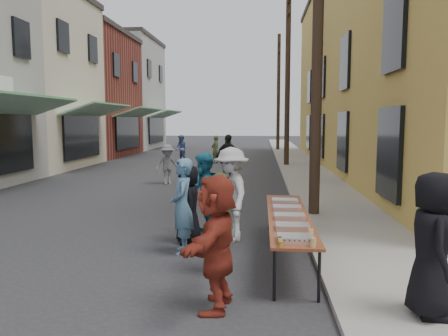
% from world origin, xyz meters
% --- Properties ---
extents(ground, '(120.00, 120.00, 0.00)m').
position_xyz_m(ground, '(0.00, 0.00, 0.00)').
color(ground, '#28282B').
rests_on(ground, ground).
extents(sidewalk, '(2.20, 60.00, 0.10)m').
position_xyz_m(sidewalk, '(5.00, 15.00, 0.05)').
color(sidewalk, gray).
rests_on(sidewalk, ground).
extents(storefront_row, '(8.00, 37.00, 9.00)m').
position_xyz_m(storefront_row, '(-10.00, 14.96, 4.12)').
color(storefront_row, maroon).
rests_on(storefront_row, ground).
extents(building_ochre, '(10.00, 28.00, 10.00)m').
position_xyz_m(building_ochre, '(11.10, 14.00, 5.00)').
color(building_ochre, gold).
rests_on(building_ochre, ground).
extents(utility_pole_near, '(0.26, 0.26, 9.00)m').
position_xyz_m(utility_pole_near, '(4.30, 3.00, 4.50)').
color(utility_pole_near, '#2D2116').
rests_on(utility_pole_near, ground).
extents(utility_pole_mid, '(0.26, 0.26, 9.00)m').
position_xyz_m(utility_pole_mid, '(4.30, 15.00, 4.50)').
color(utility_pole_mid, '#2D2116').
rests_on(utility_pole_mid, ground).
extents(utility_pole_far, '(0.26, 0.26, 9.00)m').
position_xyz_m(utility_pole_far, '(4.30, 27.00, 4.50)').
color(utility_pole_far, '#2D2116').
rests_on(utility_pole_far, ground).
extents(serving_table, '(0.70, 4.00, 0.75)m').
position_xyz_m(serving_table, '(3.47, -0.24, 0.71)').
color(serving_table, maroon).
rests_on(serving_table, ground).
extents(catering_tray_sausage, '(0.50, 0.33, 0.08)m').
position_xyz_m(catering_tray_sausage, '(3.47, -1.89, 0.79)').
color(catering_tray_sausage, maroon).
rests_on(catering_tray_sausage, serving_table).
extents(catering_tray_foil_b, '(0.50, 0.33, 0.08)m').
position_xyz_m(catering_tray_foil_b, '(3.47, -1.24, 0.79)').
color(catering_tray_foil_b, '#B2B2B7').
rests_on(catering_tray_foil_b, serving_table).
extents(catering_tray_buns, '(0.50, 0.33, 0.08)m').
position_xyz_m(catering_tray_buns, '(3.47, -0.54, 0.79)').
color(catering_tray_buns, tan).
rests_on(catering_tray_buns, serving_table).
extents(catering_tray_foil_d, '(0.50, 0.33, 0.08)m').
position_xyz_m(catering_tray_foil_d, '(3.47, 0.16, 0.79)').
color(catering_tray_foil_d, '#B2B2B7').
rests_on(catering_tray_foil_d, serving_table).
extents(catering_tray_buns_end, '(0.50, 0.33, 0.08)m').
position_xyz_m(catering_tray_buns_end, '(3.47, 0.86, 0.79)').
color(catering_tray_buns_end, tan).
rests_on(catering_tray_buns_end, serving_table).
extents(condiment_jar_a, '(0.07, 0.07, 0.08)m').
position_xyz_m(condiment_jar_a, '(3.25, -2.19, 0.79)').
color(condiment_jar_a, '#A57F26').
rests_on(condiment_jar_a, serving_table).
extents(condiment_jar_b, '(0.07, 0.07, 0.08)m').
position_xyz_m(condiment_jar_b, '(3.25, -2.09, 0.79)').
color(condiment_jar_b, '#A57F26').
rests_on(condiment_jar_b, serving_table).
extents(condiment_jar_c, '(0.07, 0.07, 0.08)m').
position_xyz_m(condiment_jar_c, '(3.25, -1.99, 0.79)').
color(condiment_jar_c, '#A57F26').
rests_on(condiment_jar_c, serving_table).
extents(cup_stack, '(0.08, 0.08, 0.12)m').
position_xyz_m(cup_stack, '(3.67, -2.14, 0.81)').
color(cup_stack, tan).
rests_on(cup_stack, serving_table).
extents(guest_front_a, '(0.70, 0.87, 1.53)m').
position_xyz_m(guest_front_a, '(1.60, 0.52, 0.77)').
color(guest_front_a, black).
rests_on(guest_front_a, ground).
extents(guest_front_b, '(0.51, 0.69, 1.71)m').
position_xyz_m(guest_front_b, '(1.60, -0.15, 0.85)').
color(guest_front_b, teal).
rests_on(guest_front_b, ground).
extents(guest_front_c, '(0.90, 1.01, 1.73)m').
position_xyz_m(guest_front_c, '(1.83, 1.07, 0.86)').
color(guest_front_c, teal).
rests_on(guest_front_c, ground).
extents(guest_front_d, '(1.02, 1.35, 1.86)m').
position_xyz_m(guest_front_d, '(2.42, 0.75, 0.93)').
color(guest_front_d, silver).
rests_on(guest_front_d, ground).
extents(guest_front_e, '(0.42, 0.94, 1.59)m').
position_xyz_m(guest_front_e, '(2.38, -1.10, 0.79)').
color(guest_front_e, '#64683C').
rests_on(guest_front_e, ground).
extents(guest_queue_back, '(0.69, 1.64, 1.72)m').
position_xyz_m(guest_queue_back, '(2.45, -2.41, 0.86)').
color(guest_queue_back, maroon).
rests_on(guest_queue_back, ground).
extents(server, '(0.65, 0.89, 1.70)m').
position_xyz_m(server, '(4.97, -2.61, 0.95)').
color(server, black).
rests_on(server, sidewalk).
extents(passerby_left, '(1.10, 0.93, 1.48)m').
position_xyz_m(passerby_left, '(-0.49, 8.26, 0.74)').
color(passerby_left, slate).
rests_on(passerby_left, ground).
extents(passerby_mid, '(1.16, 0.81, 1.83)m').
position_xyz_m(passerby_mid, '(1.70, 9.52, 0.91)').
color(passerby_mid, black).
rests_on(passerby_mid, ground).
extents(passerby_right, '(0.60, 0.67, 1.55)m').
position_xyz_m(passerby_right, '(0.47, 16.22, 0.77)').
color(passerby_right, '#45522F').
rests_on(passerby_right, ground).
extents(passerby_far, '(0.95, 0.94, 1.55)m').
position_xyz_m(passerby_far, '(-1.56, 16.91, 0.78)').
color(passerby_far, '#4F639A').
rests_on(passerby_far, ground).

